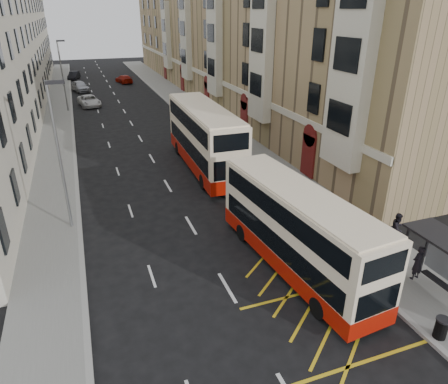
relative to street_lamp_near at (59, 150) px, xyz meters
name	(u,v)px	position (x,y,z in m)	size (l,w,h in m)	color
ground	(266,354)	(6.35, -12.00, -4.64)	(200.00, 200.00, 0.00)	black
pavement_right	(213,125)	(14.35, 18.00, -4.56)	(4.00, 120.00, 0.15)	slate
pavement_left	(57,140)	(-1.15, 18.00, -4.56)	(3.00, 120.00, 0.15)	slate
kerb_right	(195,127)	(12.35, 18.00, -4.56)	(0.25, 120.00, 0.15)	gray
kerb_left	(74,138)	(0.35, 18.00, -4.56)	(0.25, 120.00, 0.15)	gray
road_markings	(119,103)	(6.35, 33.00, -4.63)	(10.00, 110.00, 0.01)	silver
terrace_right	(224,40)	(21.23, 33.38, 2.88)	(10.75, 79.00, 15.25)	#9E825C
guard_railing	(328,228)	(12.60, -6.25, -3.78)	(0.06, 6.56, 1.01)	red
street_lamp_near	(59,150)	(0.00, 0.00, 0.00)	(0.93, 0.18, 8.00)	gray
street_lamp_far	(62,72)	(0.00, 30.00, 0.00)	(0.93, 0.18, 8.00)	gray
double_decker_front	(296,230)	(9.86, -7.65, -2.57)	(3.28, 10.37, 4.07)	#FCE7C2
double_decker_rear	(204,138)	(9.85, 6.39, -2.20)	(2.99, 12.06, 4.79)	#FCE7C2
litter_bin	(441,328)	(12.70, -13.58, -4.04)	(0.52, 0.52, 0.85)	black
pedestrian_near	(418,263)	(14.50, -10.44, -3.65)	(0.61, 0.40, 1.67)	black
pedestrian_mid	(397,228)	(15.89, -7.62, -3.66)	(0.81, 0.63, 1.66)	black
pedestrian_far	(310,210)	(12.70, -4.34, -3.63)	(1.00, 0.42, 1.71)	black
white_van	(89,101)	(2.57, 32.41, -3.96)	(2.24, 4.86, 1.35)	silver
car_silver	(80,86)	(1.81, 43.14, -3.84)	(1.88, 4.67, 1.59)	#A3A4AB
car_dark	(74,75)	(1.15, 55.86, -3.97)	(1.41, 4.04, 1.33)	black
car_red	(124,79)	(8.97, 48.82, -3.98)	(1.84, 4.52, 1.31)	#941003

